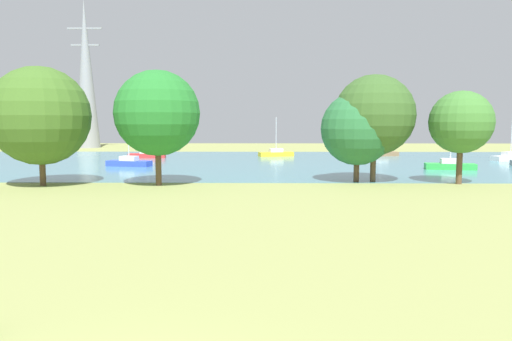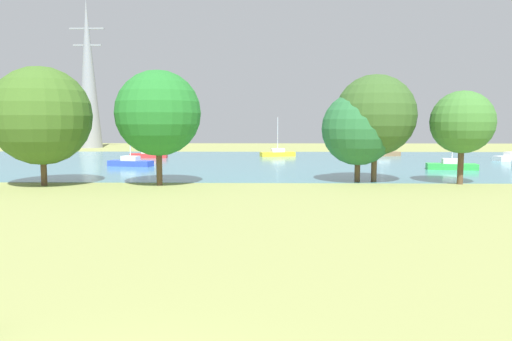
{
  "view_description": "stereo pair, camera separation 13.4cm",
  "coord_description": "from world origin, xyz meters",
  "px_view_note": "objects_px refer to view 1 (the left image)",
  "views": [
    {
      "loc": [
        2.32,
        -7.01,
        4.69
      ],
      "look_at": [
        1.92,
        18.24,
        2.16
      ],
      "focal_mm": 33.62,
      "sensor_mm": 36.0,
      "label": 1
    },
    {
      "loc": [
        2.45,
        -7.01,
        4.69
      ],
      "look_at": [
        1.92,
        18.24,
        2.16
      ],
      "focal_mm": 33.62,
      "sensor_mm": 36.0,
      "label": 2
    }
  ],
  "objects_px": {
    "tree_west_far": "(374,115)",
    "tree_east_near": "(461,122)",
    "sailboat_blue": "(129,162)",
    "sailboat_brown": "(381,153)",
    "sailboat_white": "(510,157)",
    "tree_mid_shore": "(357,129)",
    "tree_east_far": "(40,116)",
    "tree_west_near": "(157,113)",
    "sailboat_yellow": "(276,153)",
    "electricity_pylon": "(86,74)",
    "sailboat_green": "(450,165)",
    "sailboat_red": "(147,155)"
  },
  "relations": [
    {
      "from": "sailboat_green",
      "to": "sailboat_white",
      "type": "bearing_deg",
      "value": 43.93
    },
    {
      "from": "sailboat_white",
      "to": "tree_west_far",
      "type": "height_order",
      "value": "tree_west_far"
    },
    {
      "from": "tree_east_near",
      "to": "sailboat_yellow",
      "type": "bearing_deg",
      "value": 113.96
    },
    {
      "from": "sailboat_white",
      "to": "electricity_pylon",
      "type": "xyz_separation_m",
      "value": [
        -63.47,
        30.16,
        13.26
      ]
    },
    {
      "from": "sailboat_brown",
      "to": "sailboat_red",
      "type": "bearing_deg",
      "value": -172.43
    },
    {
      "from": "sailboat_green",
      "to": "sailboat_red",
      "type": "relative_size",
      "value": 1.0
    },
    {
      "from": "sailboat_red",
      "to": "tree_mid_shore",
      "type": "xyz_separation_m",
      "value": [
        22.83,
        -25.35,
        3.75
      ]
    },
    {
      "from": "sailboat_brown",
      "to": "sailboat_green",
      "type": "xyz_separation_m",
      "value": [
        2.22,
        -19.33,
        0.01
      ]
    },
    {
      "from": "sailboat_brown",
      "to": "sailboat_white",
      "type": "bearing_deg",
      "value": -29.75
    },
    {
      "from": "electricity_pylon",
      "to": "tree_east_far",
      "type": "bearing_deg",
      "value": -73.12
    },
    {
      "from": "tree_east_far",
      "to": "tree_east_near",
      "type": "bearing_deg",
      "value": 2.6
    },
    {
      "from": "sailboat_green",
      "to": "sailboat_yellow",
      "type": "bearing_deg",
      "value": 132.72
    },
    {
      "from": "tree_east_far",
      "to": "tree_west_near",
      "type": "relative_size",
      "value": 1.03
    },
    {
      "from": "sailboat_red",
      "to": "electricity_pylon",
      "type": "xyz_separation_m",
      "value": [
        -17.51,
        26.42,
        13.28
      ]
    },
    {
      "from": "sailboat_blue",
      "to": "electricity_pylon",
      "type": "distance_m",
      "value": 44.75
    },
    {
      "from": "tree_west_far",
      "to": "electricity_pylon",
      "type": "distance_m",
      "value": 66.92
    },
    {
      "from": "sailboat_red",
      "to": "sailboat_blue",
      "type": "bearing_deg",
      "value": -85.28
    },
    {
      "from": "sailboat_white",
      "to": "sailboat_brown",
      "type": "xyz_separation_m",
      "value": [
        -13.98,
        7.99,
        -0.03
      ]
    },
    {
      "from": "tree_east_far",
      "to": "electricity_pylon",
      "type": "relative_size",
      "value": 0.32
    },
    {
      "from": "sailboat_green",
      "to": "tree_mid_shore",
      "type": "distance_m",
      "value": 15.77
    },
    {
      "from": "sailboat_red",
      "to": "electricity_pylon",
      "type": "height_order",
      "value": "electricity_pylon"
    },
    {
      "from": "sailboat_white",
      "to": "tree_mid_shore",
      "type": "xyz_separation_m",
      "value": [
        -23.13,
        -21.61,
        3.74
      ]
    },
    {
      "from": "sailboat_red",
      "to": "tree_mid_shore",
      "type": "bearing_deg",
      "value": -47.99
    },
    {
      "from": "sailboat_blue",
      "to": "tree_east_near",
      "type": "height_order",
      "value": "tree_east_near"
    },
    {
      "from": "tree_east_far",
      "to": "tree_west_far",
      "type": "relative_size",
      "value": 1.04
    },
    {
      "from": "tree_west_near",
      "to": "sailboat_green",
      "type": "bearing_deg",
      "value": 25.35
    },
    {
      "from": "tree_west_far",
      "to": "tree_east_near",
      "type": "height_order",
      "value": "tree_west_far"
    },
    {
      "from": "sailboat_blue",
      "to": "tree_east_near",
      "type": "distance_m",
      "value": 33.05
    },
    {
      "from": "tree_west_near",
      "to": "electricity_pylon",
      "type": "distance_m",
      "value": 60.22
    },
    {
      "from": "sailboat_blue",
      "to": "sailboat_white",
      "type": "height_order",
      "value": "sailboat_white"
    },
    {
      "from": "sailboat_blue",
      "to": "sailboat_brown",
      "type": "relative_size",
      "value": 1.0
    },
    {
      "from": "sailboat_white",
      "to": "tree_mid_shore",
      "type": "height_order",
      "value": "sailboat_white"
    },
    {
      "from": "tree_west_near",
      "to": "tree_west_far",
      "type": "distance_m",
      "value": 16.72
    },
    {
      "from": "tree_west_near",
      "to": "tree_east_near",
      "type": "distance_m",
      "value": 22.88
    },
    {
      "from": "sailboat_blue",
      "to": "sailboat_yellow",
      "type": "relative_size",
      "value": 0.98
    },
    {
      "from": "sailboat_brown",
      "to": "electricity_pylon",
      "type": "height_order",
      "value": "electricity_pylon"
    },
    {
      "from": "electricity_pylon",
      "to": "sailboat_green",
      "type": "bearing_deg",
      "value": -38.75
    },
    {
      "from": "tree_east_far",
      "to": "tree_west_near",
      "type": "xyz_separation_m",
      "value": [
        8.63,
        0.25,
        0.2
      ]
    },
    {
      "from": "tree_east_far",
      "to": "tree_mid_shore",
      "type": "distance_m",
      "value": 24.01
    },
    {
      "from": "sailboat_white",
      "to": "tree_east_near",
      "type": "bearing_deg",
      "value": -124.29
    },
    {
      "from": "sailboat_white",
      "to": "tree_west_far",
      "type": "bearing_deg",
      "value": -135.39
    },
    {
      "from": "sailboat_blue",
      "to": "sailboat_green",
      "type": "distance_m",
      "value": 33.33
    },
    {
      "from": "sailboat_green",
      "to": "tree_east_near",
      "type": "relative_size",
      "value": 0.86
    },
    {
      "from": "sailboat_blue",
      "to": "tree_east_far",
      "type": "distance_m",
      "value": 16.64
    },
    {
      "from": "tree_east_far",
      "to": "tree_mid_shore",
      "type": "relative_size",
      "value": 1.24
    },
    {
      "from": "sailboat_yellow",
      "to": "sailboat_brown",
      "type": "bearing_deg",
      "value": 3.6
    },
    {
      "from": "sailboat_yellow",
      "to": "tree_mid_shore",
      "type": "bearing_deg",
      "value": -78.9
    },
    {
      "from": "sailboat_brown",
      "to": "tree_west_near",
      "type": "xyz_separation_m",
      "value": [
        -24.37,
        -31.92,
        4.94
      ]
    },
    {
      "from": "tree_east_far",
      "to": "tree_east_near",
      "type": "relative_size",
      "value": 1.24
    },
    {
      "from": "sailboat_green",
      "to": "electricity_pylon",
      "type": "relative_size",
      "value": 0.22
    }
  ]
}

